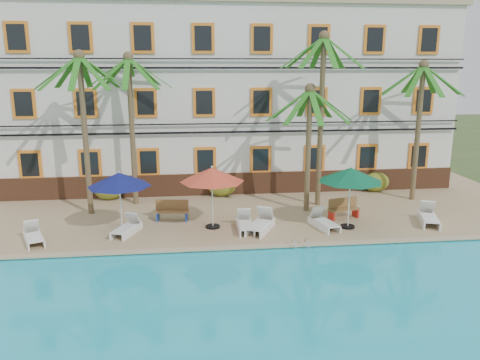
{
  "coord_description": "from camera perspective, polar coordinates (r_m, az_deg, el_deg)",
  "views": [
    {
      "loc": [
        -2.41,
        -17.68,
        7.02
      ],
      "look_at": [
        -0.07,
        3.0,
        2.0
      ],
      "focal_mm": 35.0,
      "sensor_mm": 36.0,
      "label": 1
    }
  ],
  "objects": [
    {
      "name": "palm_e",
      "position": [
        25.53,
        21.05,
        7.84
      ],
      "size": [
        4.07,
        4.07,
        7.15
      ],
      "color": "brown",
      "rests_on": "pool_deck"
    },
    {
      "name": "pool_ladder",
      "position": [
        18.5,
        7.37,
        -8.03
      ],
      "size": [
        0.54,
        0.74,
        0.74
      ],
      "color": "silver",
      "rests_on": "ground"
    },
    {
      "name": "palm_b",
      "position": [
        23.66,
        -13.16,
        8.51
      ],
      "size": [
        4.07,
        4.07,
        7.51
      ],
      "color": "brown",
      "rests_on": "pool_deck"
    },
    {
      "name": "bench_left",
      "position": [
        21.47,
        -8.26,
        -3.66
      ],
      "size": [
        1.55,
        0.66,
        0.93
      ],
      "color": "olive",
      "rests_on": "pool_deck"
    },
    {
      "name": "lounger_a",
      "position": [
        20.37,
        -23.87,
        -6.27
      ],
      "size": [
        1.27,
        1.85,
        0.82
      ],
      "color": "white",
      "rests_on": "pool_deck"
    },
    {
      "name": "pool_deck",
      "position": [
        23.83,
        -0.37,
        -3.26
      ],
      "size": [
        30.0,
        12.0,
        0.25
      ],
      "primitive_type": "cube",
      "color": "tan",
      "rests_on": "ground"
    },
    {
      "name": "umbrella_blue",
      "position": [
        19.96,
        -14.52,
        0.02
      ],
      "size": [
        2.64,
        2.64,
        2.63
      ],
      "color": "black",
      "rests_on": "pool_deck"
    },
    {
      "name": "lounger_e",
      "position": [
        20.63,
        10.14,
        -5.02
      ],
      "size": [
        1.05,
        1.87,
        0.84
      ],
      "color": "white",
      "rests_on": "pool_deck"
    },
    {
      "name": "umbrella_red",
      "position": [
        19.8,
        -3.42,
        0.61
      ],
      "size": [
        2.75,
        2.75,
        2.74
      ],
      "color": "black",
      "rests_on": "pool_deck"
    },
    {
      "name": "umbrella_green",
      "position": [
        20.31,
        13.33,
        0.59
      ],
      "size": [
        2.74,
        2.74,
        2.74
      ],
      "color": "black",
      "rests_on": "pool_deck"
    },
    {
      "name": "lounger_c",
      "position": [
        20.02,
        0.63,
        -5.37
      ],
      "size": [
        0.67,
        1.81,
        0.85
      ],
      "color": "white",
      "rests_on": "pool_deck"
    },
    {
      "name": "palm_a",
      "position": [
        22.56,
        -18.56,
        7.99
      ],
      "size": [
        4.07,
        4.07,
        7.55
      ],
      "color": "brown",
      "rests_on": "pool_deck"
    },
    {
      "name": "ground",
      "position": [
        19.18,
        1.23,
        -7.92
      ],
      "size": [
        100.0,
        100.0,
        0.0
      ],
      "primitive_type": "plane",
      "color": "#384C23",
      "rests_on": "ground"
    },
    {
      "name": "lounger_b",
      "position": [
        20.16,
        -13.63,
        -5.67
      ],
      "size": [
        1.2,
        1.83,
        0.82
      ],
      "color": "white",
      "rests_on": "pool_deck"
    },
    {
      "name": "pool_coping",
      "position": [
        18.25,
        1.62,
        -8.13
      ],
      "size": [
        30.0,
        0.35,
        0.06
      ],
      "primitive_type": "cube",
      "color": "tan",
      "rests_on": "pool_deck"
    },
    {
      "name": "swimming_pool",
      "position": [
        12.96,
        5.59,
        -18.8
      ],
      "size": [
        26.0,
        12.0,
        0.2
      ],
      "primitive_type": "cube",
      "color": "#1BB4CD",
      "rests_on": "ground"
    },
    {
      "name": "shrub_left",
      "position": [
        25.42,
        -15.73,
        -1.13
      ],
      "size": [
        1.5,
        0.9,
        1.1
      ],
      "primitive_type": "ellipsoid",
      "color": "#1D5117",
      "rests_on": "pool_deck"
    },
    {
      "name": "palm_d",
      "position": [
        23.12,
        9.93,
        9.89
      ],
      "size": [
        4.07,
        4.07,
        8.45
      ],
      "color": "brown",
      "rests_on": "pool_deck"
    },
    {
      "name": "shrub_right",
      "position": [
        27.13,
        16.24,
        -0.24
      ],
      "size": [
        1.5,
        0.9,
        1.1
      ],
      "primitive_type": "ellipsoid",
      "color": "#1D5117",
      "rests_on": "pool_deck"
    },
    {
      "name": "bench_right",
      "position": [
        22.07,
        12.44,
        -3.36
      ],
      "size": [
        1.57,
        0.85,
        0.93
      ],
      "color": "olive",
      "rests_on": "pool_deck"
    },
    {
      "name": "lounger_d",
      "position": [
        19.96,
        2.53,
        -5.35
      ],
      "size": [
        1.55,
        2.1,
        0.94
      ],
      "color": "white",
      "rests_on": "pool_deck"
    },
    {
      "name": "lounger_f",
      "position": [
        22.49,
        22.01,
        -4.18
      ],
      "size": [
        1.29,
        2.08,
        0.93
      ],
      "color": "white",
      "rests_on": "pool_deck"
    },
    {
      "name": "shrub_mid",
      "position": [
        25.13,
        -2.21,
        -0.78
      ],
      "size": [
        1.5,
        0.9,
        1.1
      ],
      "primitive_type": "ellipsoid",
      "color": "#1D5117",
      "rests_on": "pool_deck"
    },
    {
      "name": "hotel_building",
      "position": [
        27.82,
        -1.49,
        10.16
      ],
      "size": [
        25.4,
        6.44,
        10.22
      ],
      "color": "silver",
      "rests_on": "pool_deck"
    },
    {
      "name": "palm_c",
      "position": [
        22.16,
        8.4,
        6.17
      ],
      "size": [
        4.07,
        4.07,
        6.07
      ],
      "color": "brown",
      "rests_on": "pool_deck"
    }
  ]
}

